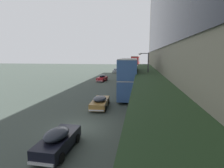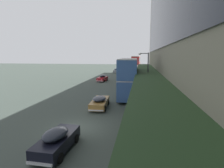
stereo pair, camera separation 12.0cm
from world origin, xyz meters
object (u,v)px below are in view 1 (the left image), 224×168
object	(u,v)px
transit_bus_kerbside_rear	(135,71)
pedestrian_at_kerb	(161,115)
sedan_lead_near	(125,74)
sedan_far_back	(134,79)
sedan_oncoming_front	(116,71)
street_lamp	(147,72)
fire_hydrant	(149,95)
sedan_second_near	(100,102)
sedan_oncoming_rear	(126,71)
sedan_lead_mid	(102,78)
sedan_trailing_mid	(58,140)
transit_bus_kerbside_front	(128,76)
transit_bus_kerbside_far	(135,64)

from	to	relation	value
transit_bus_kerbside_rear	pedestrian_at_kerb	world-z (taller)	transit_bus_kerbside_rear
pedestrian_at_kerb	sedan_lead_near	bearing A→B (deg)	99.25
pedestrian_at_kerb	sedan_far_back	bearing A→B (deg)	96.69
transit_bus_kerbside_rear	sedan_oncoming_front	bearing A→B (deg)	117.51
street_lamp	fire_hydrant	world-z (taller)	street_lamp
sedan_far_back	sedan_second_near	size ratio (longest dim) A/B	0.85
transit_bus_kerbside_rear	sedan_oncoming_rear	world-z (taller)	transit_bus_kerbside_rear
sedan_far_back	sedan_second_near	bearing A→B (deg)	-98.50
sedan_lead_mid	sedan_lead_near	bearing A→B (deg)	68.31
sedan_lead_mid	sedan_lead_near	world-z (taller)	sedan_lead_mid
sedan_trailing_mid	pedestrian_at_kerb	world-z (taller)	pedestrian_at_kerb
fire_hydrant	sedan_second_near	bearing A→B (deg)	-138.23
sedan_far_back	sedan_trailing_mid	size ratio (longest dim) A/B	1.00
pedestrian_at_kerb	street_lamp	size ratio (longest dim) A/B	0.28
transit_bus_kerbside_front	sedan_lead_mid	size ratio (longest dim) A/B	2.04
sedan_far_back	fire_hydrant	bearing A→B (deg)	-80.54
sedan_lead_near	street_lamp	distance (m)	30.11
sedan_oncoming_rear	fire_hydrant	xyz separation A→B (m)	(6.48, -40.15, -0.25)
transit_bus_kerbside_far	sedan_oncoming_front	distance (m)	7.92
transit_bus_kerbside_front	pedestrian_at_kerb	xyz separation A→B (m)	(3.58, -11.59, -1.98)
sedan_lead_near	sedan_oncoming_front	bearing A→B (deg)	111.73
sedan_trailing_mid	pedestrian_at_kerb	xyz separation A→B (m)	(7.11, 4.97, 0.41)
transit_bus_kerbside_rear	fire_hydrant	bearing A→B (deg)	-83.47
sedan_far_back	fire_hydrant	world-z (taller)	sedan_far_back
sedan_trailing_mid	sedan_second_near	xyz separation A→B (m)	(0.51, 10.15, -0.06)
sedan_second_near	street_lamp	xyz separation A→B (m)	(5.68, 4.76, 3.27)
sedan_oncoming_rear	fire_hydrant	world-z (taller)	sedan_oncoming_rear
transit_bus_kerbside_rear	pedestrian_at_kerb	xyz separation A→B (m)	(3.31, -36.01, -0.77)
sedan_oncoming_rear	sedan_lead_mid	world-z (taller)	sedan_lead_mid
sedan_oncoming_rear	sedan_second_near	xyz separation A→B (m)	(0.29, -45.67, -0.03)
sedan_lead_mid	fire_hydrant	world-z (taller)	sedan_lead_mid
sedan_lead_mid	sedan_oncoming_front	bearing A→B (deg)	89.23
sedan_far_back	transit_bus_kerbside_far	bearing A→B (deg)	90.47
sedan_oncoming_front	pedestrian_at_kerb	xyz separation A→B (m)	(10.81, -50.41, 0.38)
sedan_lead_mid	sedan_lead_near	xyz separation A→B (m)	(4.71, 11.83, -0.08)
sedan_far_back	sedan_lead_mid	bearing A→B (deg)	-179.02
fire_hydrant	street_lamp	bearing A→B (deg)	-123.58
transit_bus_kerbside_front	sedan_lead_mid	bearing A→B (deg)	115.32
pedestrian_at_kerb	street_lamp	bearing A→B (deg)	95.32
sedan_lead_near	sedan_trailing_mid	bearing A→B (deg)	-90.90
fire_hydrant	transit_bus_kerbside_front	bearing A→B (deg)	164.37
sedan_oncoming_front	transit_bus_kerbside_rear	bearing A→B (deg)	-62.49
sedan_far_back	sedan_second_near	world-z (taller)	sedan_far_back
transit_bus_kerbside_front	street_lamp	size ratio (longest dim) A/B	1.56
transit_bus_kerbside_front	fire_hydrant	size ratio (longest dim) A/B	14.62
sedan_oncoming_front	fire_hydrant	distance (m)	41.04
transit_bus_kerbside_front	pedestrian_at_kerb	size ratio (longest dim) A/B	5.51
sedan_oncoming_front	sedan_trailing_mid	bearing A→B (deg)	-86.17
sedan_far_back	sedan_lead_near	world-z (taller)	sedan_far_back
transit_bus_kerbside_front	sedan_trailing_mid	bearing A→B (deg)	-102.03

